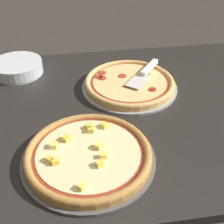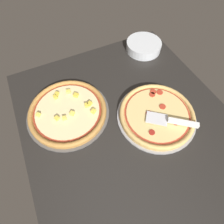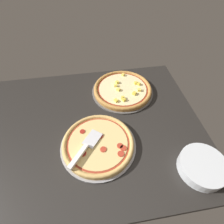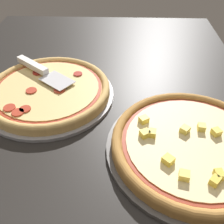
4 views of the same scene
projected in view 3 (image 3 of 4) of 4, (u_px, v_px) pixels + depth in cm
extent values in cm
cube|color=black|center=(91.00, 128.00, 102.70)|extent=(129.44, 101.71, 3.60)
cylinder|color=#939399|center=(98.00, 145.00, 92.33)|extent=(39.73, 39.73, 1.00)
cylinder|color=#DBAD60|center=(98.00, 144.00, 91.22)|extent=(37.34, 37.34, 1.95)
torus|color=#DBAD60|center=(98.00, 143.00, 90.48)|extent=(37.34, 37.34, 2.18)
cylinder|color=#A33823|center=(98.00, 143.00, 90.43)|extent=(32.46, 32.46, 0.15)
cylinder|color=#E5C67A|center=(98.00, 143.00, 90.33)|extent=(30.62, 30.62, 0.40)
cylinder|color=#B73823|center=(120.00, 146.00, 88.66)|extent=(3.09, 3.09, 0.40)
cylinder|color=#B73823|center=(121.00, 154.00, 85.74)|extent=(3.27, 3.27, 0.40)
cylinder|color=#B73823|center=(123.00, 148.00, 87.82)|extent=(3.29, 3.29, 0.40)
cylinder|color=#B73823|center=(100.00, 136.00, 92.62)|extent=(3.34, 3.34, 0.40)
cylinder|color=maroon|center=(83.00, 154.00, 85.83)|extent=(3.26, 3.26, 0.40)
cylinder|color=#B73823|center=(103.00, 149.00, 87.33)|extent=(3.21, 3.21, 0.40)
cylinder|color=maroon|center=(82.00, 131.00, 94.42)|extent=(2.82, 2.82, 0.40)
cylinder|color=#565451|center=(122.00, 91.00, 120.11)|extent=(41.67, 41.67, 1.00)
cylinder|color=#B77F3D|center=(123.00, 90.00, 119.06)|extent=(39.17, 39.17, 1.76)
torus|color=#B77F3D|center=(123.00, 89.00, 118.40)|extent=(39.17, 39.17, 2.40)
cylinder|color=maroon|center=(123.00, 89.00, 118.34)|extent=(34.04, 34.04, 0.15)
cylinder|color=beige|center=(123.00, 88.00, 118.25)|extent=(32.12, 32.12, 0.40)
cube|color=#F9E05B|center=(116.00, 85.00, 118.82)|extent=(2.18, 2.10, 1.55)
cube|color=yellow|center=(136.00, 83.00, 120.57)|extent=(2.41, 2.00, 1.55)
cube|color=#F4D64C|center=(116.00, 100.00, 109.40)|extent=(2.78, 2.88, 1.55)
cube|color=#F4D64C|center=(117.00, 82.00, 121.07)|extent=(2.58, 2.56, 1.55)
cube|color=#F9E05B|center=(118.00, 89.00, 116.15)|extent=(2.83, 2.82, 1.55)
cube|color=yellow|center=(138.00, 84.00, 119.93)|extent=(2.80, 2.76, 1.55)
cube|color=yellow|center=(134.00, 93.00, 113.72)|extent=(3.14, 3.14, 1.55)
cube|color=yellow|center=(124.00, 100.00, 109.92)|extent=(2.80, 2.89, 1.55)
cube|color=#F9E05B|center=(123.00, 75.00, 126.66)|extent=(2.44, 2.45, 1.55)
cube|color=yellow|center=(123.00, 98.00, 111.07)|extent=(2.39, 2.11, 1.55)
cube|color=#F9E05B|center=(139.00, 90.00, 115.94)|extent=(2.52, 2.60, 1.55)
cube|color=silver|center=(92.00, 139.00, 90.76)|extent=(11.39, 11.98, 0.24)
cube|color=white|center=(78.00, 157.00, 83.17)|extent=(10.45, 12.42, 2.00)
cylinder|color=silver|center=(200.00, 169.00, 84.12)|extent=(22.35, 22.35, 0.70)
cylinder|color=silver|center=(201.00, 168.00, 83.59)|extent=(22.35, 22.35, 0.70)
cylinder|color=silver|center=(201.00, 167.00, 83.06)|extent=(22.35, 22.35, 0.70)
cylinder|color=silver|center=(202.00, 167.00, 82.53)|extent=(22.35, 22.35, 0.70)
cylinder|color=silver|center=(203.00, 166.00, 82.01)|extent=(22.35, 22.35, 0.70)
cylinder|color=silver|center=(203.00, 165.00, 81.48)|extent=(22.35, 22.35, 0.70)
cylinder|color=silver|center=(204.00, 165.00, 80.95)|extent=(22.35, 22.35, 0.70)
cylinder|color=silver|center=(204.00, 164.00, 80.42)|extent=(22.35, 22.35, 0.70)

